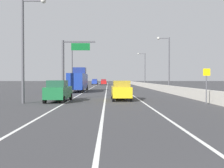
# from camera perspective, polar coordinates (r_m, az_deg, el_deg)

# --- Properties ---
(ground_plane) EXTENTS (320.00, 320.00, 0.00)m
(ground_plane) POSITION_cam_1_polar(r_m,az_deg,el_deg) (66.32, 0.56, -0.63)
(ground_plane) COLOR #38383A
(lane_stripe_left) EXTENTS (0.16, 130.00, 0.00)m
(lane_stripe_left) POSITION_cam_1_polar(r_m,az_deg,el_deg) (57.43, -4.70, -0.92)
(lane_stripe_left) COLOR silver
(lane_stripe_left) RESTS_ON ground_plane
(lane_stripe_center) EXTENTS (0.16, 130.00, 0.00)m
(lane_stripe_center) POSITION_cam_1_polar(r_m,az_deg,el_deg) (57.30, -1.21, -0.92)
(lane_stripe_center) COLOR silver
(lane_stripe_center) RESTS_ON ground_plane
(lane_stripe_right) EXTENTS (0.16, 130.00, 0.00)m
(lane_stripe_right) POSITION_cam_1_polar(r_m,az_deg,el_deg) (57.39, 2.29, -0.91)
(lane_stripe_right) COLOR silver
(lane_stripe_right) RESTS_ON ground_plane
(jersey_barrier_right) EXTENTS (0.60, 120.00, 1.10)m
(jersey_barrier_right) POSITION_cam_1_polar(r_m,az_deg,el_deg) (43.28, 11.38, -0.91)
(jersey_barrier_right) COLOR #B2ADA3
(jersey_barrier_right) RESTS_ON ground_plane
(overhead_sign_gantry) EXTENTS (4.68, 0.36, 7.50)m
(overhead_sign_gantry) POSITION_cam_1_polar(r_m,az_deg,el_deg) (35.61, -9.94, 5.36)
(overhead_sign_gantry) COLOR #47474C
(overhead_sign_gantry) RESTS_ON ground_plane
(speed_advisory_sign) EXTENTS (0.60, 0.11, 3.00)m
(speed_advisory_sign) POSITION_cam_1_polar(r_m,az_deg,el_deg) (22.51, 20.73, 0.16)
(speed_advisory_sign) COLOR #4C4C51
(speed_advisory_sign) RESTS_ON ground_plane
(lamp_post_right_second) EXTENTS (2.14, 0.44, 9.08)m
(lamp_post_right_second) POSITION_cam_1_polar(r_m,az_deg,el_deg) (42.83, 12.51, 5.38)
(lamp_post_right_second) COLOR #4C4C51
(lamp_post_right_second) RESTS_ON ground_plane
(lamp_post_right_third) EXTENTS (2.14, 0.44, 9.08)m
(lamp_post_right_third) POSITION_cam_1_polar(r_m,az_deg,el_deg) (68.13, 7.28, 3.85)
(lamp_post_right_third) COLOR #4C4C51
(lamp_post_right_third) RESTS_ON ground_plane
(lamp_post_left_near) EXTENTS (2.14, 0.44, 9.08)m
(lamp_post_left_near) POSITION_cam_1_polar(r_m,az_deg,el_deg) (23.09, -19.02, 8.94)
(lamp_post_left_near) COLOR #4C4C51
(lamp_post_left_near) RESTS_ON ground_plane
(lamp_post_left_mid) EXTENTS (2.14, 0.44, 9.08)m
(lamp_post_left_mid) POSITION_cam_1_polar(r_m,az_deg,el_deg) (53.32, -8.79, 4.58)
(lamp_post_left_mid) COLOR #4C4C51
(lamp_post_left_mid) RESTS_ON ground_plane
(car_red_0) EXTENTS (2.06, 4.35, 1.97)m
(car_red_0) POSITION_cam_1_polar(r_m,az_deg,el_deg) (85.53, -1.92, 0.45)
(car_red_0) COLOR red
(car_red_0) RESTS_ON ground_plane
(car_green_1) EXTENTS (1.95, 4.60, 1.99)m
(car_green_1) POSITION_cam_1_polar(r_m,az_deg,el_deg) (23.84, -12.11, -1.58)
(car_green_1) COLOR #196033
(car_green_1) RESTS_ON ground_plane
(car_yellow_2) EXTENTS (1.95, 4.53, 1.95)m
(car_yellow_2) POSITION_cam_1_polar(r_m,az_deg,el_deg) (25.07, 2.08, -1.46)
(car_yellow_2) COLOR gold
(car_yellow_2) RESTS_ON ground_plane
(car_blue_3) EXTENTS (2.05, 4.33, 2.04)m
(car_blue_3) POSITION_cam_1_polar(r_m,az_deg,el_deg) (89.19, -3.94, 0.50)
(car_blue_3) COLOR #1E389E
(car_blue_3) RESTS_ON ground_plane
(box_truck) EXTENTS (2.48, 9.68, 4.07)m
(box_truck) POSITION_cam_1_polar(r_m,az_deg,el_deg) (41.83, -7.70, 0.82)
(box_truck) COLOR navy
(box_truck) RESTS_ON ground_plane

